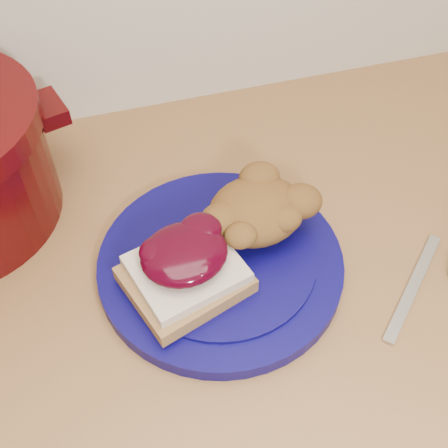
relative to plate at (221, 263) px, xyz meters
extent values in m
cube|color=beige|center=(0.04, 0.01, -0.48)|extent=(4.00, 0.60, 0.86)
cylinder|color=#08054A|center=(0.00, 0.00, 0.00)|extent=(0.32, 0.32, 0.02)
cube|color=olive|center=(-0.05, -0.03, 0.02)|extent=(0.14, 0.13, 0.02)
cube|color=beige|center=(-0.04, -0.02, 0.04)|extent=(0.13, 0.12, 0.01)
ellipsoid|color=black|center=(-0.04, -0.02, 0.06)|extent=(0.10, 0.10, 0.03)
ellipsoid|color=brown|center=(0.05, 0.03, 0.04)|extent=(0.13, 0.12, 0.05)
cube|color=silver|center=(0.19, -0.08, -0.01)|extent=(0.12, 0.12, 0.00)
cube|color=#380506|center=(-0.15, 0.21, 0.09)|extent=(0.05, 0.06, 0.02)
camera|label=1|loc=(-0.10, -0.36, 0.50)|focal=45.00mm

